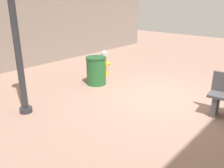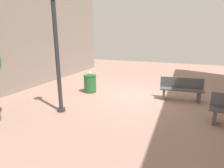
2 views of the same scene
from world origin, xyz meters
The scene contains 3 objects.
ground_plane centered at (0.00, 0.00, 0.00)m, with size 23.40×23.40×0.00m, color #9E7A6B.
fire_hydrant centered at (2.58, -0.50, 0.42)m, with size 0.40×0.37×0.85m.
trash_bin centered at (2.13, 0.33, 0.42)m, with size 0.61×0.61×0.84m.
Camera 1 is at (-2.75, 5.13, 2.44)m, focal length 37.86 mm.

